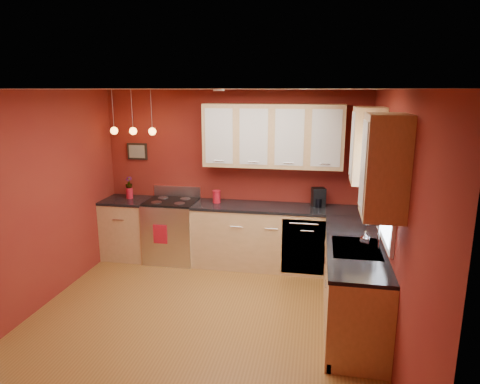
% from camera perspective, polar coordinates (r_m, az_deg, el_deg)
% --- Properties ---
extents(floor, '(4.20, 4.20, 0.00)m').
position_cam_1_polar(floor, '(5.09, -5.60, -17.26)').
color(floor, brown).
rests_on(floor, ground).
extents(ceiling, '(4.00, 4.20, 0.02)m').
position_cam_1_polar(ceiling, '(4.37, -6.40, 13.48)').
color(ceiling, white).
rests_on(ceiling, wall_back).
extents(wall_back, '(4.00, 0.02, 2.60)m').
position_cam_1_polar(wall_back, '(6.54, -0.78, 2.08)').
color(wall_back, maroon).
rests_on(wall_back, floor).
extents(wall_front, '(4.00, 0.02, 2.60)m').
position_cam_1_polar(wall_front, '(2.76, -18.81, -15.24)').
color(wall_front, maroon).
rests_on(wall_front, floor).
extents(wall_left, '(0.02, 4.20, 2.60)m').
position_cam_1_polar(wall_left, '(5.47, -26.53, -1.67)').
color(wall_left, maroon).
rests_on(wall_left, floor).
extents(wall_right, '(0.02, 4.20, 2.60)m').
position_cam_1_polar(wall_right, '(4.44, 19.67, -4.26)').
color(wall_right, maroon).
rests_on(wall_right, floor).
extents(base_cabinets_back_left, '(0.70, 0.60, 0.90)m').
position_cam_1_polar(base_cabinets_back_left, '(7.00, -14.67, -4.82)').
color(base_cabinets_back_left, tan).
rests_on(base_cabinets_back_left, floor).
extents(base_cabinets_back_right, '(2.54, 0.60, 0.90)m').
position_cam_1_polar(base_cabinets_back_right, '(6.38, 5.19, -6.20)').
color(base_cabinets_back_right, tan).
rests_on(base_cabinets_back_right, floor).
extents(base_cabinets_right, '(0.60, 2.10, 0.90)m').
position_cam_1_polar(base_cabinets_right, '(5.13, 14.76, -11.71)').
color(base_cabinets_right, tan).
rests_on(base_cabinets_right, floor).
extents(counter_back_left, '(0.70, 0.62, 0.04)m').
position_cam_1_polar(counter_back_left, '(6.87, -14.90, -1.09)').
color(counter_back_left, black).
rests_on(counter_back_left, base_cabinets_back_left).
extents(counter_back_right, '(2.54, 0.62, 0.04)m').
position_cam_1_polar(counter_back_right, '(6.24, 5.28, -2.14)').
color(counter_back_right, black).
rests_on(counter_back_right, base_cabinets_back_right).
extents(counter_right, '(0.62, 2.10, 0.04)m').
position_cam_1_polar(counter_right, '(4.95, 15.09, -6.77)').
color(counter_right, black).
rests_on(counter_right, base_cabinets_right).
extents(gas_range, '(0.76, 0.64, 1.11)m').
position_cam_1_polar(gas_range, '(6.72, -9.01, -5.03)').
color(gas_range, silver).
rests_on(gas_range, floor).
extents(dishwasher_front, '(0.60, 0.02, 0.80)m').
position_cam_1_polar(dishwasher_front, '(6.09, 8.42, -7.28)').
color(dishwasher_front, silver).
rests_on(dishwasher_front, base_cabinets_back_right).
extents(sink, '(0.50, 0.70, 0.33)m').
position_cam_1_polar(sink, '(4.81, 15.24, -7.44)').
color(sink, gray).
rests_on(sink, counter_right).
extents(window, '(0.06, 1.02, 1.22)m').
position_cam_1_polar(window, '(4.63, 19.18, 1.45)').
color(window, white).
rests_on(window, wall_right).
extents(upper_cabinets_back, '(2.00, 0.35, 0.90)m').
position_cam_1_polar(upper_cabinets_back, '(6.18, 4.39, 7.46)').
color(upper_cabinets_back, tan).
rests_on(upper_cabinets_back, wall_back).
extents(upper_cabinets_right, '(0.35, 1.95, 0.90)m').
position_cam_1_polar(upper_cabinets_right, '(4.59, 17.54, 4.79)').
color(upper_cabinets_right, tan).
rests_on(upper_cabinets_right, wall_right).
extents(wall_picture, '(0.32, 0.03, 0.26)m').
position_cam_1_polar(wall_picture, '(6.94, -13.54, 5.29)').
color(wall_picture, black).
rests_on(wall_picture, wall_back).
extents(pendant_lights, '(0.71, 0.11, 0.66)m').
position_cam_1_polar(pendant_lights, '(6.56, -14.07, 7.96)').
color(pendant_lights, gray).
rests_on(pendant_lights, ceiling).
extents(red_canister, '(0.12, 0.12, 0.19)m').
position_cam_1_polar(red_canister, '(6.41, -3.14, -0.61)').
color(red_canister, '#AA1221').
rests_on(red_canister, counter_back_right).
extents(red_vase, '(0.10, 0.10, 0.17)m').
position_cam_1_polar(red_vase, '(6.88, -14.52, -0.14)').
color(red_vase, '#AA1221').
rests_on(red_vase, counter_back_left).
extents(flowers, '(0.12, 0.12, 0.20)m').
position_cam_1_polar(flowers, '(6.85, -14.60, 1.17)').
color(flowers, '#AA1221').
rests_on(flowers, red_vase).
extents(coffee_maker, '(0.22, 0.22, 0.27)m').
position_cam_1_polar(coffee_maker, '(6.31, 10.40, -0.78)').
color(coffee_maker, black).
rests_on(coffee_maker, counter_back_right).
extents(soap_pump, '(0.11, 0.11, 0.20)m').
position_cam_1_polar(soap_pump, '(4.73, 16.31, -6.25)').
color(soap_pump, silver).
rests_on(soap_pump, counter_right).
extents(dish_towel, '(0.21, 0.01, 0.29)m').
position_cam_1_polar(dish_towel, '(6.43, -10.61, -5.56)').
color(dish_towel, '#AA1221').
rests_on(dish_towel, gas_range).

